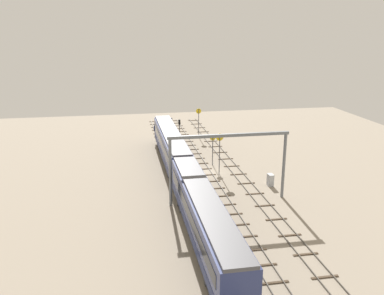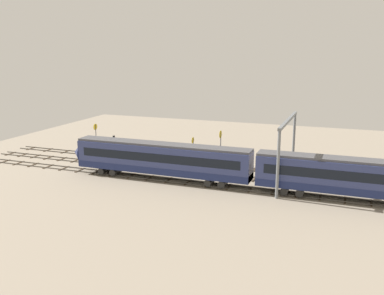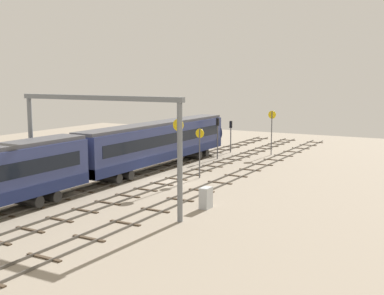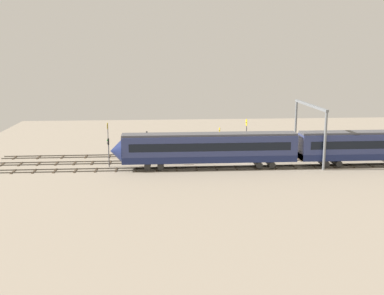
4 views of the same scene
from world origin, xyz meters
The scene contains 12 objects.
ground_plane centered at (0.00, 0.00, 0.00)m, with size 87.82×87.82×0.00m, color gray.
track_near_foreground centered at (0.00, -4.38, 0.07)m, with size 71.82×2.40×0.16m.
track_second_near centered at (0.00, 0.00, 0.06)m, with size 71.82×2.40×0.16m.
track_with_train centered at (0.00, 4.38, 0.06)m, with size 71.82×2.40×0.16m.
train centered at (-6.71, 4.38, 2.66)m, with size 50.40×3.24×4.80m.
overhead_gantry centered at (-10.44, -0.47, 6.04)m, with size 0.40×14.33×8.32m.
speed_sign_near_foreground centered at (2.91, -1.66, 3.08)m, with size 0.14×0.88×4.76m.
speed_sign_mid_trackside centered at (19.71, -2.78, 3.62)m, with size 0.14×0.98×5.52m.
speed_sign_far_trackside centered at (-1.16, -1.69, 3.97)m, with size 0.14×1.07×5.99m.
signal_light_trackside_approach centered at (13.75, 1.77, 3.17)m, with size 0.31×0.32×4.87m.
signal_light_trackside_departure centered at (19.11, 2.51, 2.69)m, with size 0.31×0.32×4.07m.
relay_cabinet centered at (-6.59, -7.28, 0.79)m, with size 1.03×0.67×1.58m.
Camera 3 is at (-37.76, -23.49, 9.58)m, focal length 45.74 mm.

